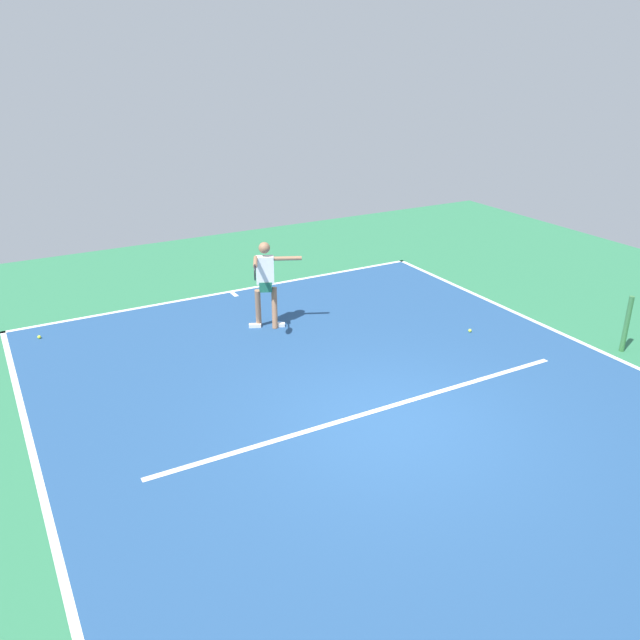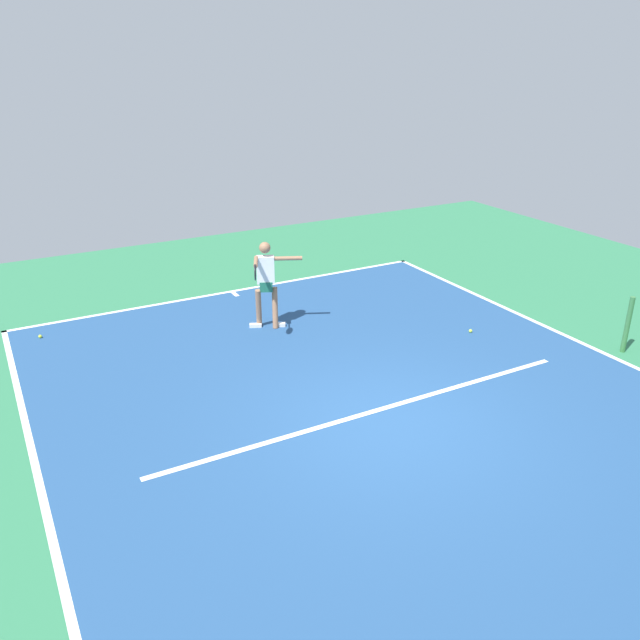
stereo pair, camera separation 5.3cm
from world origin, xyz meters
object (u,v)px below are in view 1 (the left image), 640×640
(tennis_ball_near_player, at_px, (470,331))
(net_post, at_px, (627,324))
(tennis_player, at_px, (266,280))
(tennis_ball_far_corner, at_px, (39,337))

(tennis_ball_near_player, bearing_deg, net_post, 132.96)
(net_post, height_order, tennis_player, tennis_player)
(tennis_ball_far_corner, relative_size, tennis_ball_near_player, 1.00)
(tennis_player, xyz_separation_m, tennis_ball_far_corner, (4.05, -1.62, -0.98))
(net_post, distance_m, tennis_ball_near_player, 2.78)
(net_post, bearing_deg, tennis_ball_far_corner, -31.74)
(net_post, xyz_separation_m, tennis_ball_far_corner, (9.29, -5.75, -0.50))
(net_post, distance_m, tennis_player, 6.69)
(tennis_ball_far_corner, bearing_deg, net_post, 148.26)
(tennis_player, bearing_deg, tennis_ball_near_player, 172.41)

